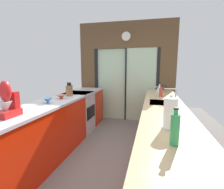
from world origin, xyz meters
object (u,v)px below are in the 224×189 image
(soap_bottle_near, at_px, (175,129))
(mixing_bowl_mid, at_px, (48,100))
(stand_mixer, at_px, (7,103))
(oven_range, at_px, (79,112))
(paper_towel_roll, at_px, (170,113))
(mixing_bowl_far, at_px, (61,97))
(kettle, at_px, (160,88))
(knife_block, at_px, (69,90))
(soap_bottle_far, at_px, (161,92))

(soap_bottle_near, bearing_deg, mixing_bowl_mid, 148.94)
(mixing_bowl_mid, distance_m, stand_mixer, 0.77)
(oven_range, relative_size, paper_towel_roll, 2.88)
(mixing_bowl_far, bearing_deg, stand_mixer, -90.00)
(kettle, bearing_deg, oven_range, -164.15)
(soap_bottle_near, distance_m, paper_towel_roll, 0.35)
(knife_block, distance_m, stand_mixer, 1.48)
(mixing_bowl_far, distance_m, knife_block, 0.32)
(soap_bottle_far, bearing_deg, oven_range, 175.70)
(knife_block, bearing_deg, mixing_bowl_mid, -90.00)
(knife_block, xyz_separation_m, stand_mixer, (0.00, -1.48, 0.05))
(kettle, xyz_separation_m, soap_bottle_far, (-0.00, -0.65, -0.01))
(mixing_bowl_far, height_order, paper_towel_roll, paper_towel_roll)
(oven_range, distance_m, paper_towel_roll, 2.70)
(soap_bottle_near, height_order, soap_bottle_far, soap_bottle_near)
(kettle, bearing_deg, soap_bottle_near, -90.05)
(knife_block, relative_size, soap_bottle_near, 0.99)
(soap_bottle_near, bearing_deg, soap_bottle_far, 90.00)
(kettle, bearing_deg, knife_block, -151.18)
(stand_mixer, relative_size, kettle, 1.53)
(mixing_bowl_far, bearing_deg, paper_towel_roll, -32.50)
(oven_range, bearing_deg, knife_block, -87.75)
(oven_range, height_order, mixing_bowl_far, mixing_bowl_far)
(soap_bottle_near, bearing_deg, kettle, 89.95)
(knife_block, height_order, soap_bottle_near, soap_bottle_near)
(soap_bottle_far, bearing_deg, knife_block, -169.37)
(mixing_bowl_far, xyz_separation_m, stand_mixer, (0.00, -1.17, 0.13))
(oven_range, distance_m, kettle, 1.96)
(paper_towel_roll, bearing_deg, mixing_bowl_far, 147.50)
(oven_range, height_order, mixing_bowl_mid, mixing_bowl_mid)
(stand_mixer, xyz_separation_m, paper_towel_roll, (1.78, 0.04, -0.02))
(mixing_bowl_far, distance_m, soap_bottle_near, 2.32)
(oven_range, relative_size, soap_bottle_far, 4.30)
(soap_bottle_near, relative_size, soap_bottle_far, 1.32)
(stand_mixer, xyz_separation_m, soap_bottle_near, (1.78, -0.32, -0.04))
(mixing_bowl_mid, xyz_separation_m, stand_mixer, (0.00, -0.76, 0.11))
(mixing_bowl_mid, distance_m, soap_bottle_near, 2.08)
(stand_mixer, distance_m, soap_bottle_near, 1.81)
(mixing_bowl_far, xyz_separation_m, paper_towel_roll, (1.78, -1.13, 0.11))
(mixing_bowl_far, height_order, soap_bottle_near, soap_bottle_near)
(mixing_bowl_far, height_order, soap_bottle_far, soap_bottle_far)
(stand_mixer, relative_size, paper_towel_roll, 1.32)
(oven_range, bearing_deg, stand_mixer, -89.46)
(knife_block, distance_m, paper_towel_roll, 2.29)
(mixing_bowl_mid, distance_m, paper_towel_roll, 1.92)
(mixing_bowl_mid, relative_size, knife_block, 0.53)
(oven_range, bearing_deg, kettle, 15.85)
(oven_range, height_order, paper_towel_roll, paper_towel_roll)
(mixing_bowl_mid, relative_size, stand_mixer, 0.35)
(soap_bottle_far, bearing_deg, stand_mixer, -134.39)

